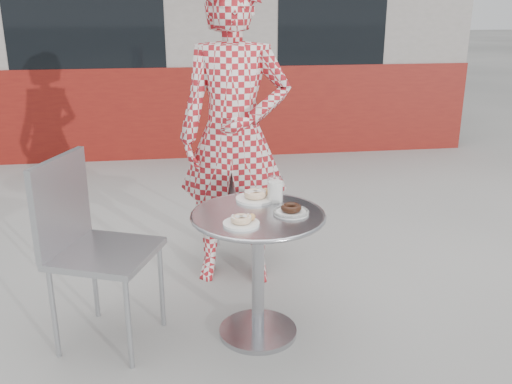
{
  "coord_description": "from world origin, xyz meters",
  "views": [
    {
      "loc": [
        -0.34,
        -2.64,
        1.69
      ],
      "look_at": [
        0.06,
        0.09,
        0.75
      ],
      "focal_mm": 40.0,
      "sensor_mm": 36.0,
      "label": 1
    }
  ],
  "objects": [
    {
      "name": "plate_near",
      "position": [
        -0.05,
        -0.17,
        0.7
      ],
      "size": [
        0.17,
        0.17,
        0.05
      ],
      "rotation": [
        0.0,
        0.0,
        -0.0
      ],
      "color": "white",
      "rests_on": "bistro_table"
    },
    {
      "name": "ground",
      "position": [
        0.0,
        0.0,
        0.0
      ],
      "size": [
        60.0,
        60.0,
        0.0
      ],
      "primitive_type": "plane",
      "color": "#A2A09A",
      "rests_on": "ground"
    },
    {
      "name": "chair_far",
      "position": [
        0.03,
        0.92,
        0.25
      ],
      "size": [
        0.49,
        0.49,
        0.81
      ],
      "rotation": [
        0.0,
        0.0,
        2.83
      ],
      "color": "#A5A7AC",
      "rests_on": "ground"
    },
    {
      "name": "chair_left",
      "position": [
        -0.72,
        0.02,
        0.3
      ],
      "size": [
        0.6,
        0.6,
        0.97
      ],
      "rotation": [
        0.0,
        0.0,
        1.19
      ],
      "color": "#A5A7AC",
      "rests_on": "ground"
    },
    {
      "name": "milk_cup",
      "position": [
        0.16,
        0.13,
        0.74
      ],
      "size": [
        0.08,
        0.08,
        0.13
      ],
      "rotation": [
        0.0,
        0.0,
        -0.16
      ],
      "color": "white",
      "rests_on": "bistro_table"
    },
    {
      "name": "seated_person",
      "position": [
        0.01,
        0.66,
        0.91
      ],
      "size": [
        0.74,
        0.56,
        1.82
      ],
      "primitive_type": "imported",
      "rotation": [
        0.0,
        0.0,
        -0.2
      ],
      "color": "maroon",
      "rests_on": "ground"
    },
    {
      "name": "storefront",
      "position": [
        -0.0,
        5.56,
        1.49
      ],
      "size": [
        6.02,
        4.55,
        3.0
      ],
      "color": "gray",
      "rests_on": "ground"
    },
    {
      "name": "plate_far",
      "position": [
        0.07,
        0.17,
        0.7
      ],
      "size": [
        0.2,
        0.2,
        0.05
      ],
      "rotation": [
        0.0,
        0.0,
        0.13
      ],
      "color": "white",
      "rests_on": "bistro_table"
    },
    {
      "name": "bistro_table",
      "position": [
        0.05,
        -0.04,
        0.52
      ],
      "size": [
        0.68,
        0.68,
        0.68
      ],
      "rotation": [
        0.0,
        0.0,
        -0.19
      ],
      "color": "silver",
      "rests_on": "ground"
    },
    {
      "name": "plate_checker",
      "position": [
        0.21,
        -0.06,
        0.7
      ],
      "size": [
        0.18,
        0.18,
        0.05
      ],
      "rotation": [
        0.0,
        0.0,
        -0.01
      ],
      "color": "white",
      "rests_on": "bistro_table"
    }
  ]
}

